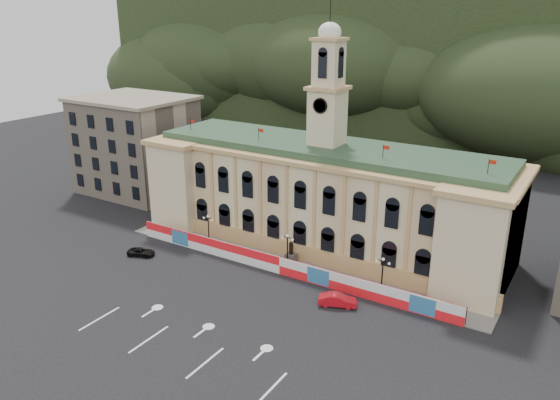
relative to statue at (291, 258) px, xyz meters
The scene contains 13 objects.
ground 18.04m from the statue, 90.00° to the right, with size 260.00×260.00×0.00m, color black.
lane_markings 23.03m from the statue, 90.00° to the right, with size 26.00×10.00×0.02m, color white, non-canonical shape.
hill_ridge 105.59m from the statue, 89.98° to the left, with size 230.00×80.00×64.00m.
city_hall 11.71m from the statue, 90.00° to the left, with size 56.20×17.60×37.10m.
side_building_left 45.63m from the statue, 163.26° to the left, with size 21.00×17.00×18.60m.
hoarding_fence 2.93m from the statue, 88.90° to the right, with size 50.00×0.44×2.50m.
pavement 1.13m from the statue, 90.00° to the right, with size 56.00×5.50×0.16m, color slate.
statue is the anchor object (origin of this frame).
lamp_left 14.16m from the statue, behind, with size 1.96×0.44×5.15m.
lamp_center 2.14m from the statue, 90.00° to the right, with size 1.96×0.44×5.15m.
lamp_right 14.16m from the statue, ahead, with size 1.96×0.44×5.15m.
red_sedan 12.37m from the statue, 31.58° to the right, with size 4.99×3.29×1.55m, color red.
black_suv 22.31m from the statue, 156.48° to the right, with size 4.43×3.18×1.12m, color black.
Camera 1 is at (35.64, -42.17, 34.75)m, focal length 35.00 mm.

